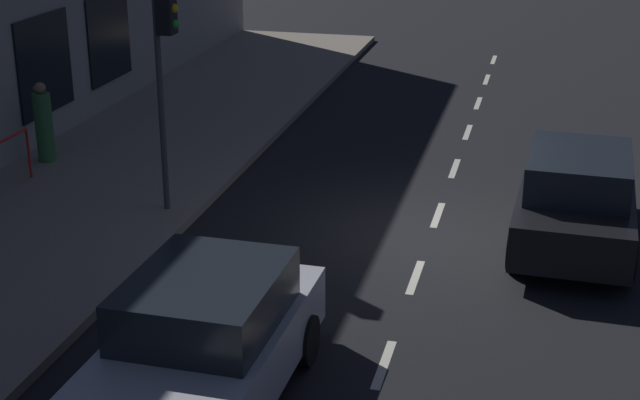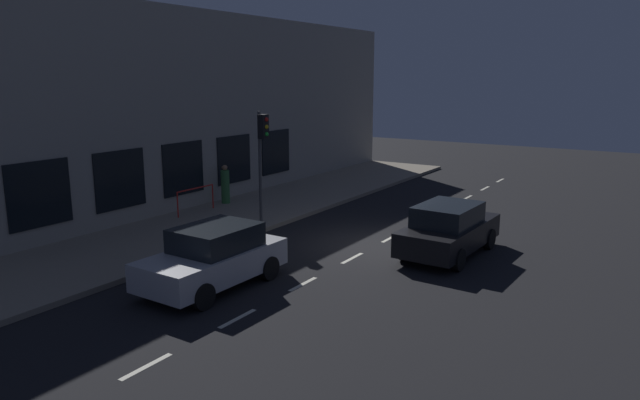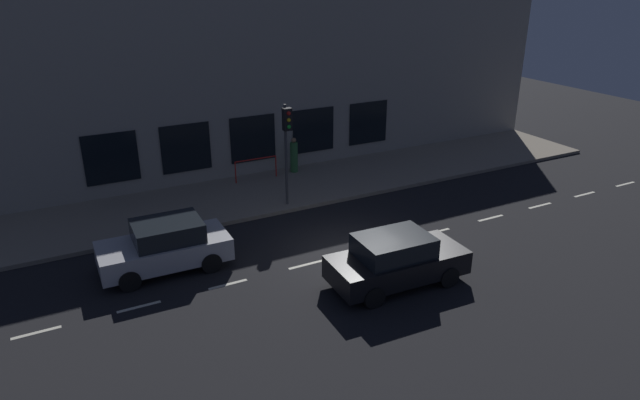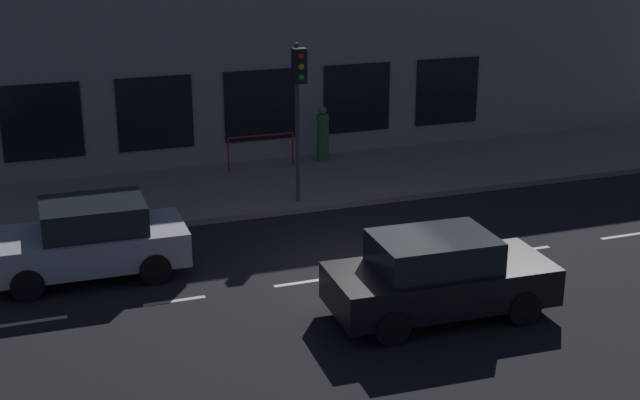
{
  "view_description": "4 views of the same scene",
  "coord_description": "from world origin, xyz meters",
  "px_view_note": "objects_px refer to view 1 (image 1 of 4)",
  "views": [
    {
      "loc": [
        -1.71,
        14.38,
        6.06
      ],
      "look_at": [
        1.19,
        2.69,
        1.52
      ],
      "focal_mm": 53.32,
      "sensor_mm": 36.0,
      "label": 1
    },
    {
      "loc": [
        -8.07,
        16.03,
        5.3
      ],
      "look_at": [
        1.34,
        1.28,
        1.56
      ],
      "focal_mm": 32.65,
      "sensor_mm": 36.0,
      "label": 2
    },
    {
      "loc": [
        -14.2,
        8.53,
        8.74
      ],
      "look_at": [
        1.33,
        0.4,
        1.52
      ],
      "focal_mm": 31.62,
      "sensor_mm": 36.0,
      "label": 3
    },
    {
      "loc": [
        -15.55,
        6.83,
        7.23
      ],
      "look_at": [
        1.78,
        0.58,
        1.08
      ],
      "focal_mm": 49.71,
      "sensor_mm": 36.0,
      "label": 4
    }
  ],
  "objects_px": {
    "parked_car_0": "(576,198)",
    "pedestrian_0": "(44,125)",
    "parked_car_1": "(204,343)",
    "traffic_light": "(165,39)"
  },
  "relations": [
    {
      "from": "traffic_light",
      "to": "pedestrian_0",
      "type": "height_order",
      "value": "traffic_light"
    },
    {
      "from": "pedestrian_0",
      "to": "parked_car_0",
      "type": "bearing_deg",
      "value": -119.07
    },
    {
      "from": "parked_car_1",
      "to": "pedestrian_0",
      "type": "distance_m",
      "value": 9.43
    },
    {
      "from": "parked_car_0",
      "to": "pedestrian_0",
      "type": "bearing_deg",
      "value": 174.14
    },
    {
      "from": "traffic_light",
      "to": "parked_car_0",
      "type": "relative_size",
      "value": 0.95
    },
    {
      "from": "traffic_light",
      "to": "parked_car_1",
      "type": "relative_size",
      "value": 1.0
    },
    {
      "from": "traffic_light",
      "to": "parked_car_0",
      "type": "xyz_separation_m",
      "value": [
        -6.67,
        -0.44,
        -2.3
      ]
    },
    {
      "from": "pedestrian_0",
      "to": "parked_car_1",
      "type": "bearing_deg",
      "value": -161.24
    },
    {
      "from": "parked_car_1",
      "to": "pedestrian_0",
      "type": "bearing_deg",
      "value": -49.1
    },
    {
      "from": "parked_car_1",
      "to": "parked_car_0",
      "type": "bearing_deg",
      "value": -124.0
    }
  ]
}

